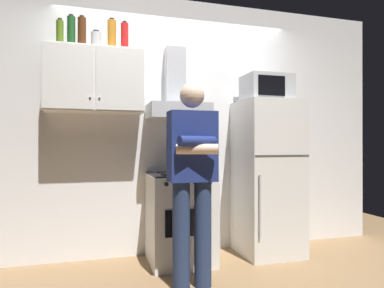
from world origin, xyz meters
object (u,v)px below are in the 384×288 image
object	(u,v)px
bottle_canister_steel	(96,41)
bottle_liquor_amber	(112,35)
bottle_wine_green	(71,32)
stove_oven	(180,218)
person_standing	(192,175)
range_hood	(177,100)
bottle_rum_dark	(82,33)
upper_cabinet	(95,81)
bottle_olive_oil	(60,33)
bottle_soda_red	(125,37)
cooking_pot	(196,168)
refrigerator	(267,177)
microwave	(266,89)

from	to	relation	value
bottle_canister_steel	bottle_liquor_amber	world-z (taller)	bottle_liquor_amber
bottle_wine_green	bottle_liquor_amber	bearing A→B (deg)	0.07
stove_oven	person_standing	xyz separation A→B (m)	(-0.05, -0.61, 0.47)
range_hood	bottle_rum_dark	size ratio (longest dim) A/B	2.46
person_standing	upper_cabinet	bearing A→B (deg)	135.74
person_standing	bottle_olive_oil	xyz separation A→B (m)	(-1.06, 0.72, 1.27)
person_standing	bottle_soda_red	size ratio (longest dim) A/B	5.75
stove_oven	bottle_canister_steel	distance (m)	1.88
bottle_rum_dark	bottle_liquor_amber	distance (m)	0.27
stove_oven	cooking_pot	world-z (taller)	cooking_pot
stove_oven	bottle_wine_green	size ratio (longest dim) A/B	2.84
stove_oven	bottle_soda_red	bearing A→B (deg)	168.24
upper_cabinet	bottle_soda_red	bearing A→B (deg)	-3.38
refrigerator	bottle_canister_steel	distance (m)	2.20
bottle_wine_green	refrigerator	bearing A→B (deg)	-3.91
bottle_canister_steel	bottle_olive_oil	size ratio (longest dim) A/B	0.74
stove_oven	bottle_canister_steel	world-z (taller)	bottle_canister_steel
upper_cabinet	cooking_pot	xyz separation A→B (m)	(0.93, -0.24, -0.83)
microwave	person_standing	bearing A→B (deg)	-148.00
range_hood	bottle_liquor_amber	size ratio (longest dim) A/B	2.41
bottle_soda_red	upper_cabinet	bearing A→B (deg)	176.62
refrigerator	bottle_liquor_amber	bearing A→B (deg)	175.17
person_standing	microwave	bearing A→B (deg)	32.00
range_hood	bottle_liquor_amber	distance (m)	0.88
bottle_wine_green	microwave	bearing A→B (deg)	-3.38
range_hood	person_standing	size ratio (longest dim) A/B	0.46
microwave	bottle_rum_dark	distance (m)	1.93
upper_cabinet	microwave	xyz separation A→B (m)	(1.75, -0.11, -0.01)
cooking_pot	bottle_liquor_amber	size ratio (longest dim) A/B	1.02
upper_cabinet	cooking_pot	bearing A→B (deg)	-14.73
range_hood	bottle_wine_green	bearing A→B (deg)	179.53
bottle_wine_green	upper_cabinet	bearing A→B (deg)	-2.59
person_standing	bottle_wine_green	size ratio (longest dim) A/B	5.33
bottle_soda_red	cooking_pot	bearing A→B (deg)	-19.23
upper_cabinet	bottle_liquor_amber	size ratio (longest dim) A/B	2.89
bottle_olive_oil	cooking_pot	bearing A→B (deg)	-10.44
range_hood	bottle_wine_green	xyz separation A→B (m)	(-1.01, 0.01, 0.60)
stove_oven	refrigerator	distance (m)	1.02
bottle_soda_red	bottle_canister_steel	bearing A→B (deg)	169.86
bottle_canister_steel	bottle_soda_red	bearing A→B (deg)	-10.14
cooking_pot	bottle_olive_oil	size ratio (longest dim) A/B	1.26
bottle_rum_dark	bottle_liquor_amber	size ratio (longest dim) A/B	0.98
bottle_wine_green	bottle_rum_dark	bearing A→B (deg)	-3.24
cooking_pot	upper_cabinet	bearing A→B (deg)	165.27
bottle_canister_steel	bottle_liquor_amber	size ratio (longest dim) A/B	0.60
stove_oven	refrigerator	size ratio (longest dim) A/B	0.55
refrigerator	bottle_olive_oil	distance (m)	2.48
upper_cabinet	person_standing	distance (m)	1.35
bottle_olive_oil	bottle_wine_green	bearing A→B (deg)	14.63
stove_oven	range_hood	bearing A→B (deg)	90.00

